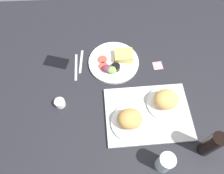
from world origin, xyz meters
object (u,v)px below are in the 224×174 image
object	(u,v)px
plate_with_salad	(115,62)
soda_bottle	(211,144)
bread_plate_far	(130,120)
serving_tray	(148,114)
drinking_glass	(165,162)
sticky_note	(158,66)
fork	(81,61)
bread_plate_near	(166,101)
knife	(76,67)
espresso_cup	(60,103)
cell_phone	(56,62)

from	to	relation	value
plate_with_salad	soda_bottle	distance (cm)	68.39
bread_plate_far	plate_with_salad	distance (cm)	39.62
serving_tray	drinking_glass	distance (cm)	27.18
plate_with_salad	sticky_note	size ratio (longest dim) A/B	5.44
fork	soda_bottle	bearing A→B (deg)	51.27
plate_with_salad	fork	size ratio (longest dim) A/B	1.79
bread_plate_near	fork	world-z (taller)	bread_plate_near
drinking_glass	knife	xyz separation A→B (cm)	(42.97, -58.88, -6.45)
bread_plate_far	espresso_cup	distance (cm)	39.18
drinking_glass	plate_with_salad	bearing A→B (deg)	-72.28
espresso_cup	fork	distance (cm)	30.42
knife	cell_phone	bearing A→B (deg)	-110.59
fork	cell_phone	bearing A→B (deg)	-87.54
plate_with_salad	bread_plate_far	bearing A→B (deg)	97.77
sticky_note	drinking_glass	bearing A→B (deg)	83.41
fork	knife	bearing A→B (deg)	-32.90
drinking_glass	fork	bearing A→B (deg)	-57.56
drinking_glass	knife	size ratio (longest dim) A/B	0.71
plate_with_salad	serving_tray	bearing A→B (deg)	114.62
serving_tray	espresso_cup	world-z (taller)	espresso_cup
serving_tray	soda_bottle	distance (cm)	33.46
bread_plate_far	drinking_glass	world-z (taller)	drinking_glass
fork	cell_phone	xyz separation A→B (cm)	(15.19, -0.40, 0.15)
serving_tray	espresso_cup	size ratio (longest dim) A/B	8.04
bread_plate_near	espresso_cup	xyz separation A→B (cm)	(56.65, -3.28, -3.90)
espresso_cup	cell_phone	bearing A→B (deg)	-81.28
soda_bottle	cell_phone	world-z (taller)	soda_bottle
plate_with_salad	sticky_note	xyz separation A→B (cm)	(-25.97, 2.93, -1.57)
knife	sticky_note	size ratio (longest dim) A/B	3.39
bread_plate_far	sticky_note	distance (cm)	41.99
plate_with_salad	cell_phone	distance (cm)	35.97
espresso_cup	knife	distance (cm)	25.67
drinking_glass	espresso_cup	world-z (taller)	drinking_glass
soda_bottle	knife	xyz separation A→B (cm)	(64.40, -52.66, -9.99)
bread_plate_near	plate_with_salad	xyz separation A→B (cm)	(25.23, -29.27, -4.27)
plate_with_salad	sticky_note	bearing A→B (deg)	173.57
serving_tray	sticky_note	bearing A→B (deg)	-108.22
plate_with_salad	knife	world-z (taller)	plate_with_salad
soda_bottle	espresso_cup	world-z (taller)	soda_bottle
drinking_glass	fork	world-z (taller)	drinking_glass
serving_tray	knife	bearing A→B (deg)	-39.66
soda_bottle	sticky_note	world-z (taller)	soda_bottle
bread_plate_near	fork	xyz separation A→B (cm)	(45.87, -31.68, -5.65)
knife	bread_plate_near	bearing A→B (deg)	59.73
espresso_cup	sticky_note	world-z (taller)	espresso_cup
bread_plate_far	sticky_note	world-z (taller)	bread_plate_far
drinking_glass	cell_phone	world-z (taller)	drinking_glass
sticky_note	plate_with_salad	bearing A→B (deg)	-6.43
espresso_cup	sticky_note	distance (cm)	61.89
fork	knife	distance (cm)	5.00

